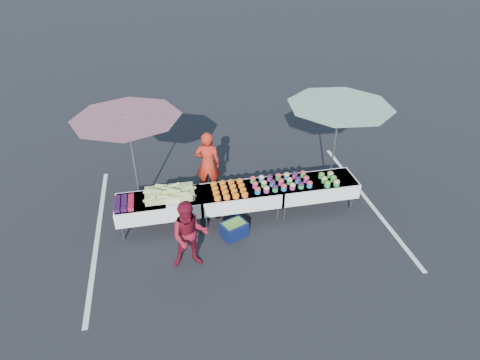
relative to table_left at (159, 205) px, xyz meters
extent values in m
plane|color=black|center=(1.80, 0.00, -0.58)|extent=(80.00, 80.00, 0.00)
cube|color=silver|center=(-1.40, 0.00, -0.58)|extent=(0.10, 5.00, 0.00)
cube|color=silver|center=(5.00, 0.00, -0.58)|extent=(0.10, 5.00, 0.00)
cube|color=white|center=(0.00, 0.00, 0.15)|extent=(1.80, 0.75, 0.04)
cube|color=white|center=(0.00, 0.00, -0.01)|extent=(1.86, 0.81, 0.36)
cylinder|color=slate|center=(-0.82, -0.29, -0.39)|extent=(0.04, 0.04, 0.39)
cylinder|color=slate|center=(-0.82, 0.29, -0.39)|extent=(0.04, 0.04, 0.39)
cylinder|color=slate|center=(0.82, -0.29, -0.39)|extent=(0.04, 0.04, 0.39)
cylinder|color=slate|center=(0.82, 0.29, -0.39)|extent=(0.04, 0.04, 0.39)
cube|color=white|center=(1.80, 0.00, 0.15)|extent=(1.80, 0.75, 0.04)
cube|color=white|center=(1.80, 0.00, -0.01)|extent=(1.86, 0.81, 0.36)
cylinder|color=slate|center=(0.98, -0.29, -0.39)|extent=(0.04, 0.04, 0.39)
cylinder|color=slate|center=(0.98, 0.29, -0.39)|extent=(0.04, 0.04, 0.39)
cylinder|color=slate|center=(2.62, -0.29, -0.39)|extent=(0.04, 0.04, 0.39)
cylinder|color=slate|center=(2.62, 0.29, -0.39)|extent=(0.04, 0.04, 0.39)
cube|color=white|center=(3.60, 0.00, 0.15)|extent=(1.80, 0.75, 0.04)
cube|color=white|center=(3.60, 0.00, -0.01)|extent=(1.86, 0.81, 0.36)
cylinder|color=slate|center=(2.78, -0.29, -0.39)|extent=(0.04, 0.04, 0.39)
cylinder|color=slate|center=(2.78, 0.29, -0.39)|extent=(0.04, 0.04, 0.39)
cylinder|color=slate|center=(4.42, -0.29, -0.39)|extent=(0.04, 0.04, 0.39)
cylinder|color=slate|center=(4.42, 0.29, -0.39)|extent=(0.04, 0.04, 0.39)
cube|color=black|center=(-0.85, -0.27, 0.21)|extent=(0.12, 0.12, 0.08)
cube|color=black|center=(-0.85, -0.13, 0.21)|extent=(0.12, 0.12, 0.08)
cube|color=black|center=(-0.85, 0.01, 0.21)|extent=(0.12, 0.12, 0.08)
cube|color=black|center=(-0.85, 0.15, 0.21)|extent=(0.12, 0.12, 0.08)
cube|color=black|center=(-0.71, -0.27, 0.21)|extent=(0.12, 0.12, 0.08)
cube|color=black|center=(-0.71, -0.13, 0.21)|extent=(0.12, 0.12, 0.08)
cube|color=black|center=(-0.71, 0.01, 0.21)|extent=(0.12, 0.12, 0.08)
cube|color=black|center=(-0.71, 0.15, 0.21)|extent=(0.12, 0.12, 0.08)
cube|color=maroon|center=(-0.57, -0.27, 0.21)|extent=(0.12, 0.12, 0.08)
cube|color=maroon|center=(-0.57, -0.13, 0.21)|extent=(0.12, 0.12, 0.08)
cube|color=maroon|center=(-0.57, 0.01, 0.21)|extent=(0.12, 0.12, 0.08)
cube|color=maroon|center=(-0.57, 0.15, 0.21)|extent=(0.12, 0.12, 0.08)
cube|color=#A9C967|center=(0.25, 0.05, 0.24)|extent=(1.05, 0.55, 0.14)
cylinder|color=#A9C967|center=(0.55, 0.20, 0.27)|extent=(0.27, 0.09, 0.10)
cylinder|color=#A9C967|center=(-0.13, 0.10, 0.34)|extent=(0.27, 0.14, 0.07)
cylinder|color=#A9C967|center=(0.36, -0.06, 0.38)|extent=(0.27, 0.14, 0.09)
cylinder|color=#A9C967|center=(-0.17, 0.08, 0.28)|extent=(0.27, 0.15, 0.10)
cylinder|color=#A9C967|center=(0.07, -0.01, 0.33)|extent=(0.27, 0.15, 0.08)
cylinder|color=#A9C967|center=(0.21, 0.09, 0.36)|extent=(0.27, 0.10, 0.10)
cylinder|color=#A9C967|center=(0.21, -0.03, 0.36)|extent=(0.27, 0.07, 0.08)
cylinder|color=#A9C967|center=(0.12, -0.13, 0.31)|extent=(0.27, 0.14, 0.09)
cylinder|color=#A9C967|center=(0.09, 0.25, 0.34)|extent=(0.27, 0.12, 0.08)
cylinder|color=#A9C967|center=(0.71, 0.14, 0.29)|extent=(0.27, 0.16, 0.08)
cylinder|color=#A9C967|center=(-0.06, 0.01, 0.34)|extent=(0.27, 0.11, 0.07)
cylinder|color=#A9C967|center=(0.16, -0.18, 0.27)|extent=(0.27, 0.10, 0.07)
cylinder|color=#A9C967|center=(0.36, 0.19, 0.35)|extent=(0.27, 0.12, 0.08)
cylinder|color=#A9C967|center=(-0.18, -0.17, 0.31)|extent=(0.27, 0.15, 0.08)
cylinder|color=#A9C967|center=(-0.09, 0.09, 0.36)|extent=(0.27, 0.10, 0.08)
cylinder|color=#A9C967|center=(0.46, 0.00, 0.32)|extent=(0.27, 0.16, 0.10)
cylinder|color=#A9C967|center=(-0.03, -0.02, 0.38)|extent=(0.27, 0.12, 0.09)
cylinder|color=#A9C967|center=(0.52, -0.18, 0.37)|extent=(0.27, 0.09, 0.07)
cylinder|color=#A9C967|center=(0.58, -0.15, 0.30)|extent=(0.27, 0.10, 0.09)
cylinder|color=#A9C967|center=(0.50, -0.09, 0.28)|extent=(0.27, 0.12, 0.09)
cylinder|color=#A9C967|center=(0.35, 0.28, 0.27)|extent=(0.27, 0.10, 0.08)
cylinder|color=#A9C967|center=(0.63, 0.03, 0.34)|extent=(0.27, 0.14, 0.10)
cylinder|color=#A9C967|center=(0.56, 0.25, 0.27)|extent=(0.27, 0.12, 0.07)
cylinder|color=#A9C967|center=(0.50, 0.23, 0.27)|extent=(0.27, 0.07, 0.10)
cylinder|color=#A9C967|center=(0.67, -0.19, 0.27)|extent=(0.27, 0.09, 0.10)
cylinder|color=#A9C967|center=(-0.07, -0.12, 0.38)|extent=(0.27, 0.17, 0.08)
cube|color=white|center=(0.30, -0.30, 0.19)|extent=(0.30, 0.25, 0.05)
cylinder|color=orange|center=(1.25, -0.28, 0.19)|extent=(0.15, 0.15, 0.05)
ellipsoid|color=orange|center=(1.25, -0.28, 0.23)|extent=(0.15, 0.15, 0.08)
cylinder|color=orange|center=(1.25, -0.10, 0.19)|extent=(0.15, 0.15, 0.05)
ellipsoid|color=orange|center=(1.25, -0.10, 0.23)|extent=(0.15, 0.15, 0.08)
cylinder|color=orange|center=(1.25, 0.08, 0.19)|extent=(0.15, 0.15, 0.05)
ellipsoid|color=orange|center=(1.25, 0.08, 0.23)|extent=(0.15, 0.15, 0.08)
cylinder|color=orange|center=(1.25, 0.26, 0.19)|extent=(0.15, 0.15, 0.05)
ellipsoid|color=orange|center=(1.25, 0.26, 0.23)|extent=(0.15, 0.15, 0.08)
cylinder|color=orange|center=(1.45, -0.28, 0.19)|extent=(0.15, 0.15, 0.05)
ellipsoid|color=orange|center=(1.45, -0.28, 0.23)|extent=(0.15, 0.15, 0.08)
cylinder|color=orange|center=(1.45, -0.10, 0.19)|extent=(0.15, 0.15, 0.05)
ellipsoid|color=orange|center=(1.45, -0.10, 0.23)|extent=(0.15, 0.15, 0.08)
cylinder|color=orange|center=(1.45, 0.08, 0.19)|extent=(0.15, 0.15, 0.05)
ellipsoid|color=orange|center=(1.45, 0.08, 0.23)|extent=(0.15, 0.15, 0.08)
cylinder|color=orange|center=(1.45, 0.26, 0.19)|extent=(0.15, 0.15, 0.05)
ellipsoid|color=orange|center=(1.45, 0.26, 0.23)|extent=(0.15, 0.15, 0.08)
cylinder|color=orange|center=(1.65, -0.28, 0.19)|extent=(0.15, 0.15, 0.05)
ellipsoid|color=orange|center=(1.65, -0.28, 0.23)|extent=(0.15, 0.15, 0.08)
cylinder|color=orange|center=(1.65, -0.10, 0.19)|extent=(0.15, 0.15, 0.05)
ellipsoid|color=orange|center=(1.65, -0.10, 0.23)|extent=(0.15, 0.15, 0.08)
cylinder|color=orange|center=(1.65, 0.08, 0.19)|extent=(0.15, 0.15, 0.05)
ellipsoid|color=orange|center=(1.65, 0.08, 0.23)|extent=(0.15, 0.15, 0.08)
cylinder|color=orange|center=(1.65, 0.26, 0.19)|extent=(0.15, 0.15, 0.05)
ellipsoid|color=orange|center=(1.65, 0.26, 0.23)|extent=(0.15, 0.15, 0.08)
cylinder|color=orange|center=(1.85, -0.28, 0.19)|extent=(0.15, 0.15, 0.05)
ellipsoid|color=orange|center=(1.85, -0.28, 0.23)|extent=(0.15, 0.15, 0.08)
cylinder|color=orange|center=(1.85, -0.10, 0.19)|extent=(0.15, 0.15, 0.05)
ellipsoid|color=orange|center=(1.85, -0.10, 0.23)|extent=(0.15, 0.15, 0.08)
cylinder|color=orange|center=(1.85, 0.08, 0.19)|extent=(0.15, 0.15, 0.05)
ellipsoid|color=orange|center=(1.85, 0.08, 0.23)|extent=(0.15, 0.15, 0.08)
cylinder|color=orange|center=(1.85, 0.26, 0.19)|extent=(0.15, 0.15, 0.05)
ellipsoid|color=orange|center=(1.85, 0.26, 0.23)|extent=(0.15, 0.15, 0.08)
cylinder|color=#226AA0|center=(2.15, -0.22, 0.22)|extent=(0.13, 0.13, 0.10)
ellipsoid|color=maroon|center=(2.15, -0.22, 0.28)|extent=(0.14, 0.14, 0.10)
cylinder|color=#A22276|center=(2.15, 0.00, 0.22)|extent=(0.13, 0.13, 0.10)
ellipsoid|color=maroon|center=(2.15, 0.00, 0.28)|extent=(0.14, 0.14, 0.10)
cylinder|color=green|center=(2.15, 0.22, 0.22)|extent=(0.13, 0.13, 0.10)
ellipsoid|color=maroon|center=(2.15, 0.22, 0.28)|extent=(0.14, 0.14, 0.10)
cylinder|color=#A22276|center=(2.35, -0.22, 0.22)|extent=(0.13, 0.13, 0.10)
ellipsoid|color=tan|center=(2.35, -0.22, 0.28)|extent=(0.14, 0.14, 0.10)
cylinder|color=green|center=(2.35, 0.00, 0.22)|extent=(0.13, 0.13, 0.10)
ellipsoid|color=tan|center=(2.35, 0.00, 0.28)|extent=(0.14, 0.14, 0.10)
cylinder|color=#226AA0|center=(2.35, 0.22, 0.22)|extent=(0.13, 0.13, 0.10)
ellipsoid|color=tan|center=(2.35, 0.22, 0.28)|extent=(0.14, 0.14, 0.10)
cylinder|color=green|center=(2.55, -0.22, 0.22)|extent=(0.13, 0.13, 0.10)
ellipsoid|color=black|center=(2.55, -0.22, 0.28)|extent=(0.14, 0.14, 0.10)
cylinder|color=#226AA0|center=(2.55, 0.00, 0.22)|extent=(0.13, 0.13, 0.10)
ellipsoid|color=black|center=(2.55, 0.00, 0.28)|extent=(0.14, 0.14, 0.10)
cylinder|color=#A22276|center=(2.55, 0.22, 0.22)|extent=(0.13, 0.13, 0.10)
ellipsoid|color=black|center=(2.55, 0.22, 0.28)|extent=(0.14, 0.14, 0.10)
cylinder|color=#226AA0|center=(2.75, -0.22, 0.22)|extent=(0.13, 0.13, 0.10)
ellipsoid|color=maroon|center=(2.75, -0.22, 0.28)|extent=(0.14, 0.14, 0.10)
cylinder|color=#A22276|center=(2.75, 0.00, 0.22)|extent=(0.13, 0.13, 0.10)
ellipsoid|color=maroon|center=(2.75, 0.00, 0.28)|extent=(0.14, 0.14, 0.10)
cylinder|color=green|center=(2.75, 0.22, 0.22)|extent=(0.13, 0.13, 0.10)
ellipsoid|color=maroon|center=(2.75, 0.22, 0.28)|extent=(0.14, 0.14, 0.10)
cylinder|color=#A22276|center=(2.95, -0.22, 0.22)|extent=(0.13, 0.13, 0.10)
ellipsoid|color=tan|center=(2.95, -0.22, 0.28)|extent=(0.14, 0.14, 0.10)
cylinder|color=green|center=(2.95, 0.00, 0.22)|extent=(0.13, 0.13, 0.10)
ellipsoid|color=tan|center=(2.95, 0.00, 0.28)|extent=(0.14, 0.14, 0.10)
cylinder|color=#226AA0|center=(2.95, 0.22, 0.22)|extent=(0.13, 0.13, 0.10)
ellipsoid|color=tan|center=(2.95, 0.22, 0.28)|extent=(0.14, 0.14, 0.10)
cylinder|color=green|center=(3.15, -0.22, 0.22)|extent=(0.13, 0.13, 0.10)
ellipsoid|color=black|center=(3.15, -0.22, 0.28)|extent=(0.14, 0.14, 0.10)
cylinder|color=#226AA0|center=(3.15, 0.00, 0.22)|extent=(0.13, 0.13, 0.10)
ellipsoid|color=black|center=(3.15, 0.00, 0.28)|extent=(0.14, 0.14, 0.10)
cylinder|color=#A22276|center=(3.15, 0.22, 0.22)|extent=(0.13, 0.13, 0.10)
ellipsoid|color=black|center=(3.15, 0.22, 0.28)|extent=(0.14, 0.14, 0.10)
cylinder|color=#226AA0|center=(3.35, -0.22, 0.22)|extent=(0.13, 0.13, 0.10)
ellipsoid|color=maroon|center=(3.35, -0.22, 0.28)|extent=(0.14, 0.14, 0.10)
cylinder|color=#A22276|center=(3.35, 0.00, 0.22)|extent=(0.13, 0.13, 0.10)
ellipsoid|color=maroon|center=(3.35, 0.00, 0.28)|extent=(0.14, 0.14, 0.10)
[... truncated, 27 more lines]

